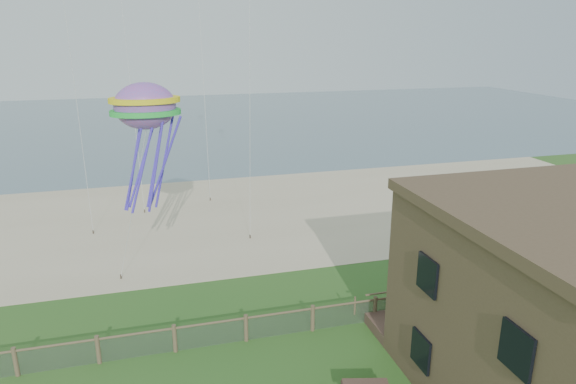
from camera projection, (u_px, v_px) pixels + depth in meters
name	position (u px, v px, depth m)	size (l,w,h in m)	color
sand_beach	(204.00, 218.00, 36.90)	(72.00, 20.00, 0.02)	tan
ocean	(171.00, 122.00, 77.45)	(160.00, 68.00, 0.02)	slate
chainlink_fence	(246.00, 329.00, 22.00)	(36.20, 0.20, 1.25)	brown
motel_deck	(518.00, 306.00, 24.45)	(15.00, 2.00, 0.50)	brown
octopus_kite	(148.00, 143.00, 23.13)	(3.10, 2.19, 6.39)	#F7276D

